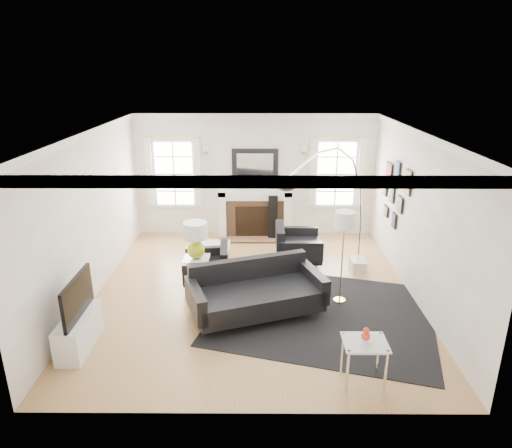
{
  "coord_description": "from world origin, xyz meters",
  "views": [
    {
      "loc": [
        0.08,
        -7.24,
        3.81
      ],
      "look_at": [
        0.04,
        0.3,
        1.17
      ],
      "focal_mm": 32.0,
      "sensor_mm": 36.0,
      "label": 1
    }
  ],
  "objects_px": {
    "coffee_table": "(209,248)",
    "arc_floor_lamp": "(327,211)",
    "fireplace": "(255,214)",
    "armchair_right": "(295,246)",
    "armchair_left": "(209,267)",
    "gourd_lamp": "(195,238)",
    "sofa": "(255,292)"
  },
  "relations": [
    {
      "from": "fireplace",
      "to": "coffee_table",
      "type": "bearing_deg",
      "value": -120.0
    },
    {
      "from": "armchair_left",
      "to": "coffee_table",
      "type": "bearing_deg",
      "value": 95.28
    },
    {
      "from": "sofa",
      "to": "gourd_lamp",
      "type": "relative_size",
      "value": 3.38
    },
    {
      "from": "armchair_right",
      "to": "fireplace",
      "type": "bearing_deg",
      "value": 117.81
    },
    {
      "from": "fireplace",
      "to": "armchair_left",
      "type": "distance_m",
      "value": 2.61
    },
    {
      "from": "armchair_right",
      "to": "coffee_table",
      "type": "distance_m",
      "value": 1.73
    },
    {
      "from": "fireplace",
      "to": "armchair_right",
      "type": "distance_m",
      "value": 1.78
    },
    {
      "from": "armchair_left",
      "to": "armchair_right",
      "type": "bearing_deg",
      "value": 28.9
    },
    {
      "from": "armchair_left",
      "to": "gourd_lamp",
      "type": "relative_size",
      "value": 1.37
    },
    {
      "from": "armchair_right",
      "to": "arc_floor_lamp",
      "type": "height_order",
      "value": "arc_floor_lamp"
    },
    {
      "from": "gourd_lamp",
      "to": "coffee_table",
      "type": "bearing_deg",
      "value": 81.85
    },
    {
      "from": "sofa",
      "to": "arc_floor_lamp",
      "type": "relative_size",
      "value": 0.89
    },
    {
      "from": "sofa",
      "to": "armchair_left",
      "type": "xyz_separation_m",
      "value": [
        -0.85,
        1.06,
        -0.04
      ]
    },
    {
      "from": "fireplace",
      "to": "armchair_right",
      "type": "xyz_separation_m",
      "value": [
        0.82,
        -1.56,
        -0.17
      ]
    },
    {
      "from": "coffee_table",
      "to": "gourd_lamp",
      "type": "bearing_deg",
      "value": -98.15
    },
    {
      "from": "sofa",
      "to": "gourd_lamp",
      "type": "xyz_separation_m",
      "value": [
        -1.07,
        1.05,
        0.53
      ]
    },
    {
      "from": "sofa",
      "to": "arc_floor_lamp",
      "type": "bearing_deg",
      "value": 39.81
    },
    {
      "from": "armchair_right",
      "to": "gourd_lamp",
      "type": "xyz_separation_m",
      "value": [
        -1.86,
        -0.93,
        0.54
      ]
    },
    {
      "from": "sofa",
      "to": "fireplace",
      "type": "bearing_deg",
      "value": 90.51
    },
    {
      "from": "coffee_table",
      "to": "arc_floor_lamp",
      "type": "distance_m",
      "value": 2.6
    },
    {
      "from": "armchair_right",
      "to": "gourd_lamp",
      "type": "bearing_deg",
      "value": -153.55
    },
    {
      "from": "arc_floor_lamp",
      "to": "armchair_left",
      "type": "bearing_deg",
      "value": 179.25
    },
    {
      "from": "fireplace",
      "to": "sofa",
      "type": "distance_m",
      "value": 3.54
    },
    {
      "from": "coffee_table",
      "to": "gourd_lamp",
      "type": "relative_size",
      "value": 1.18
    },
    {
      "from": "fireplace",
      "to": "armchair_left",
      "type": "height_order",
      "value": "fireplace"
    },
    {
      "from": "sofa",
      "to": "armchair_left",
      "type": "height_order",
      "value": "sofa"
    },
    {
      "from": "fireplace",
      "to": "armchair_right",
      "type": "height_order",
      "value": "fireplace"
    },
    {
      "from": "armchair_right",
      "to": "coffee_table",
      "type": "height_order",
      "value": "armchair_right"
    },
    {
      "from": "sofa",
      "to": "armchair_left",
      "type": "distance_m",
      "value": 1.36
    },
    {
      "from": "arc_floor_lamp",
      "to": "sofa",
      "type": "bearing_deg",
      "value": -140.19
    },
    {
      "from": "armchair_right",
      "to": "coffee_table",
      "type": "xyz_separation_m",
      "value": [
        -1.73,
        -0.01,
        -0.04
      ]
    },
    {
      "from": "armchair_left",
      "to": "coffee_table",
      "type": "relative_size",
      "value": 1.16
    }
  ]
}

